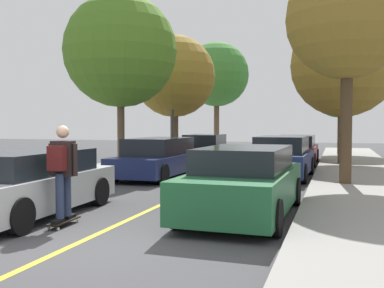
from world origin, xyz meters
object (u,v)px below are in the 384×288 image
at_px(parked_car_left_near, 158,158).
at_px(street_tree_left_near, 174,76).
at_px(parked_car_right_nearest, 244,182).
at_px(parked_car_right_far, 296,150).
at_px(street_tree_right_near, 344,65).
at_px(street_tree_right_far, 342,81).
at_px(skateboarder, 62,167).
at_px(street_tree_left_nearest, 120,51).
at_px(streetlamp, 172,99).
at_px(parked_car_left_nearest, 30,183).
at_px(street_tree_right_nearest, 348,18).
at_px(street_tree_left_far, 217,75).
at_px(parked_car_right_near, 282,158).
at_px(skateboard, 64,221).
at_px(parked_car_left_far, 205,149).

distance_m(parked_car_left_near, street_tree_left_near, 8.36).
height_order(parked_car_right_nearest, parked_car_right_far, parked_car_right_nearest).
xyz_separation_m(street_tree_right_near, street_tree_right_far, (0.00, 6.11, -0.14)).
distance_m(parked_car_right_nearest, skateboarder, 3.58).
bearing_deg(parked_car_left_near, street_tree_left_nearest, 148.95).
relative_size(streetlamp, skateboarder, 2.93).
relative_size(parked_car_left_nearest, street_tree_right_nearest, 0.66).
bearing_deg(parked_car_right_nearest, street_tree_left_nearest, 132.37).
height_order(parked_car_left_nearest, street_tree_left_far, street_tree_left_far).
distance_m(parked_car_right_near, skateboard, 9.18).
xyz_separation_m(parked_car_left_far, parked_car_right_far, (4.14, 0.81, 0.01)).
distance_m(parked_car_right_far, skateboarder, 14.59).
height_order(street_tree_left_nearest, skateboarder, street_tree_left_nearest).
bearing_deg(street_tree_left_near, street_tree_left_far, 90.00).
bearing_deg(parked_car_right_near, parked_car_left_far, 130.95).
xyz_separation_m(street_tree_left_near, street_tree_right_far, (8.21, 5.05, 0.01)).
distance_m(street_tree_left_nearest, street_tree_left_near, 6.05).
bearing_deg(street_tree_right_near, street_tree_left_far, 130.39).
relative_size(street_tree_left_nearest, street_tree_left_near, 1.07).
relative_size(street_tree_left_nearest, street_tree_right_far, 1.07).
distance_m(parked_car_right_nearest, street_tree_left_far, 22.73).
xyz_separation_m(parked_car_left_nearest, parked_car_right_nearest, (4.14, 1.35, 0.02)).
height_order(street_tree_left_nearest, streetlamp, street_tree_left_nearest).
xyz_separation_m(parked_car_left_near, parked_car_left_far, (-0.00, 5.96, -0.02)).
height_order(street_tree_left_nearest, street_tree_right_nearest, street_tree_left_nearest).
bearing_deg(street_tree_right_nearest, parked_car_left_far, 132.72).
xyz_separation_m(parked_car_left_nearest, parked_car_left_far, (0.00, 12.86, -0.01)).
height_order(streetlamp, skateboarder, streetlamp).
bearing_deg(street_tree_left_far, street_tree_right_near, -49.61).
relative_size(parked_car_right_nearest, street_tree_left_nearest, 0.67).
xyz_separation_m(parked_car_right_near, street_tree_right_far, (2.03, 11.12, 3.60)).
relative_size(street_tree_right_far, streetlamp, 1.23).
relative_size(street_tree_left_near, street_tree_right_near, 0.95).
distance_m(street_tree_left_nearest, streetlamp, 5.25).
height_order(parked_car_left_near, street_tree_right_near, street_tree_right_near).
xyz_separation_m(street_tree_right_nearest, skateboarder, (-5.00, -6.79, -3.81)).
bearing_deg(parked_car_right_far, street_tree_right_nearest, -74.83).
distance_m(parked_car_left_near, parked_car_left_far, 5.96).
distance_m(street_tree_right_near, skateboarder, 14.97).
distance_m(parked_car_right_far, street_tree_right_near, 4.32).
distance_m(street_tree_right_nearest, skateboard, 9.68).
bearing_deg(street_tree_right_near, street_tree_left_near, 172.60).
xyz_separation_m(parked_car_left_near, street_tree_right_nearest, (6.17, -0.72, 4.22)).
distance_m(parked_car_right_near, skateboarder, 9.20).
bearing_deg(streetlamp, parked_car_left_near, -74.29).
relative_size(parked_car_left_nearest, street_tree_left_far, 0.59).
relative_size(parked_car_left_nearest, skateboarder, 2.49).
distance_m(parked_car_left_far, street_tree_left_far, 11.09).
xyz_separation_m(parked_car_right_nearest, skateboarder, (-2.97, -1.97, 0.40)).
xyz_separation_m(parked_car_left_nearest, street_tree_right_far, (6.18, 19.21, 3.63)).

